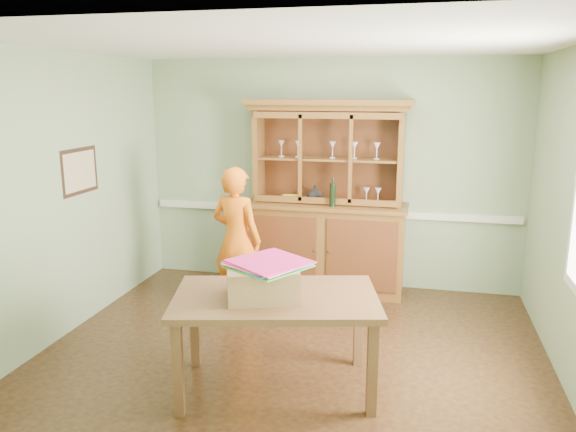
% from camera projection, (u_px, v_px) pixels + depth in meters
% --- Properties ---
extents(floor, '(4.50, 4.50, 0.00)m').
position_uv_depth(floor, '(293.00, 353.00, 5.11)').
color(floor, '#4E3519').
rests_on(floor, ground).
extents(ceiling, '(4.50, 4.50, 0.00)m').
position_uv_depth(ceiling, '(294.00, 44.00, 4.51)').
color(ceiling, white).
rests_on(ceiling, wall_back).
extents(wall_back, '(4.50, 0.00, 4.50)m').
position_uv_depth(wall_back, '(330.00, 174.00, 6.71)').
color(wall_back, '#88A27A').
rests_on(wall_back, floor).
extents(wall_left, '(0.00, 4.00, 4.00)m').
position_uv_depth(wall_left, '(62.00, 196.00, 5.31)').
color(wall_left, '#88A27A').
rests_on(wall_left, floor).
extents(wall_front, '(4.50, 0.00, 4.50)m').
position_uv_depth(wall_front, '(209.00, 285.00, 2.91)').
color(wall_front, '#88A27A').
rests_on(wall_front, floor).
extents(chair_rail, '(4.41, 0.05, 0.08)m').
position_uv_depth(chair_rail, '(329.00, 211.00, 6.78)').
color(chair_rail, silver).
rests_on(chair_rail, wall_back).
extents(framed_map, '(0.03, 0.60, 0.46)m').
position_uv_depth(framed_map, '(80.00, 171.00, 5.54)').
color(framed_map, '#311F13').
rests_on(framed_map, wall_left).
extents(china_hutch, '(1.90, 0.63, 2.23)m').
position_uv_depth(china_hutch, '(326.00, 225.00, 6.59)').
color(china_hutch, brown).
rests_on(china_hutch, floor).
extents(dining_table, '(1.75, 1.28, 0.79)m').
position_uv_depth(dining_table, '(276.00, 307.00, 4.36)').
color(dining_table, brown).
rests_on(dining_table, floor).
extents(cardboard_box, '(0.64, 0.58, 0.25)m').
position_uv_depth(cardboard_box, '(262.00, 282.00, 4.26)').
color(cardboard_box, tan).
rests_on(cardboard_box, dining_table).
extents(kite_stack, '(0.70, 0.70, 0.04)m').
position_uv_depth(kite_stack, '(269.00, 263.00, 4.24)').
color(kite_stack, green).
rests_on(kite_stack, cardboard_box).
extents(person, '(0.64, 0.50, 1.56)m').
position_uv_depth(person, '(237.00, 240.00, 5.95)').
color(person, orange).
rests_on(person, floor).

